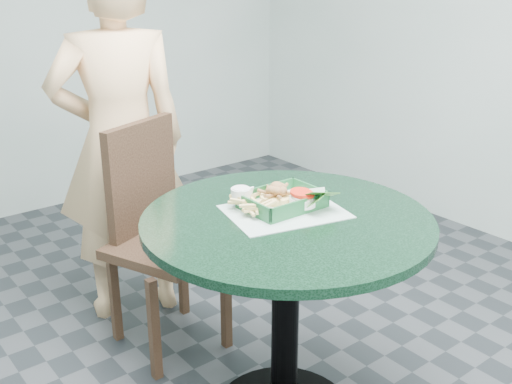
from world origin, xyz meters
TOP-DOWN VIEW (x-y plane):
  - cafe_table at (0.00, 0.00)m, footprint 0.92×0.92m
  - dining_chair at (-0.08, 0.72)m, footprint 0.39×0.39m
  - diner_person at (-0.07, 1.00)m, footprint 0.71×0.57m
  - placemat at (0.02, 0.03)m, footprint 0.42×0.35m
  - food_basket at (0.04, 0.06)m, footprint 0.25×0.18m
  - crab_sandwich at (0.03, 0.09)m, footprint 0.11×0.11m
  - fries_pile at (-0.07, 0.10)m, footprint 0.13×0.14m
  - sauce_ramekin at (-0.07, 0.15)m, footprint 0.06×0.06m
  - garnish_cup at (0.08, 0.00)m, footprint 0.13×0.12m

SIDE VIEW (x-z plane):
  - dining_chair at x=-0.08m, z-range 0.07..1.00m
  - cafe_table at x=0.00m, z-range 0.21..0.96m
  - placemat at x=0.02m, z-range 0.75..0.75m
  - food_basket at x=0.04m, z-range 0.74..0.79m
  - fries_pile at x=-0.07m, z-range 0.77..0.81m
  - garnish_cup at x=0.08m, z-range 0.77..0.82m
  - crab_sandwich at x=0.03m, z-range 0.76..0.83m
  - sauce_ramekin at x=-0.07m, z-range 0.78..0.82m
  - diner_person at x=-0.07m, z-range 0.00..1.69m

